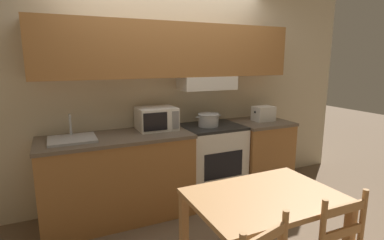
% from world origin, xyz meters
% --- Properties ---
extents(ground_plane, '(16.00, 16.00, 0.00)m').
position_xyz_m(ground_plane, '(0.00, 0.00, 0.00)').
color(ground_plane, brown).
extents(wall_back, '(5.34, 0.38, 2.55)m').
position_xyz_m(wall_back, '(0.01, -0.06, 1.50)').
color(wall_back, beige).
rests_on(wall_back, ground_plane).
extents(lower_counter_main, '(1.55, 0.66, 0.91)m').
position_xyz_m(lower_counter_main, '(-0.70, -0.32, 0.45)').
color(lower_counter_main, '#A36B38').
rests_on(lower_counter_main, ground_plane).
extents(lower_counter_right_stub, '(0.68, 0.66, 0.91)m').
position_xyz_m(lower_counter_right_stub, '(1.14, -0.32, 0.45)').
color(lower_counter_right_stub, '#A36B38').
rests_on(lower_counter_right_stub, ground_plane).
extents(stove_range, '(0.71, 0.60, 0.91)m').
position_xyz_m(stove_range, '(0.44, -0.30, 0.45)').
color(stove_range, white).
rests_on(stove_range, ground_plane).
extents(cooking_pot, '(0.33, 0.25, 0.15)m').
position_xyz_m(cooking_pot, '(0.38, -0.32, 0.99)').
color(cooking_pot, '#B7BABF').
rests_on(cooking_pot, stove_range).
extents(microwave, '(0.43, 0.36, 0.25)m').
position_xyz_m(microwave, '(-0.22, -0.20, 1.03)').
color(microwave, white).
rests_on(microwave, lower_counter_main).
extents(toaster, '(0.27, 0.19, 0.19)m').
position_xyz_m(toaster, '(1.18, -0.32, 1.00)').
color(toaster, white).
rests_on(toaster, lower_counter_right_stub).
extents(sink_basin, '(0.45, 0.39, 0.24)m').
position_xyz_m(sink_basin, '(-1.13, -0.32, 0.92)').
color(sink_basin, '#B7BABF').
rests_on(sink_basin, lower_counter_main).
extents(dining_table, '(1.01, 0.70, 0.78)m').
position_xyz_m(dining_table, '(-0.00, -1.86, 0.66)').
color(dining_table, '#B27F4C').
rests_on(dining_table, ground_plane).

